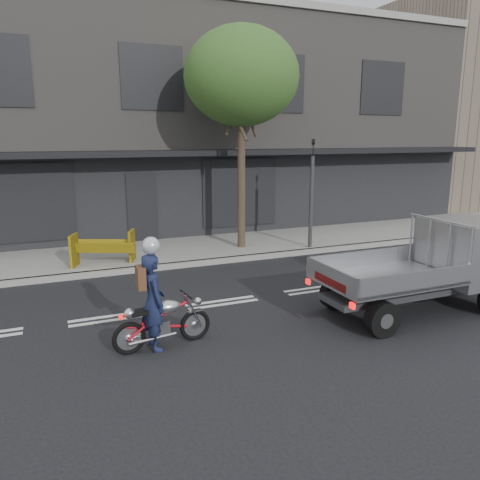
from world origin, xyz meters
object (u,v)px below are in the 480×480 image
Objects in this scene: motorcycle at (163,321)px; flatbed_ute at (453,256)px; traffic_light_pole at (311,200)px; street_tree at (241,77)px; rider at (153,302)px; construction_barrier at (105,249)px.

motorcycle is 6.22m from flatbed_ute.
street_tree is at bearing 156.97° from traffic_light_pole.
traffic_light_pole is at bearing 34.36° from motorcycle.
rider is at bearing 176.67° from flatbed_ute.
motorcycle is at bearing 176.59° from flatbed_ute.
rider is at bearing -124.64° from street_tree.
construction_barrier is at bearing -3.61° from rider.
flatbed_ute is (6.32, -0.35, 0.26)m from rider.
rider is (-6.05, -5.01, -0.81)m from traffic_light_pole.
flatbed_ute is 8.59m from construction_barrier.
rider is at bearing -140.37° from traffic_light_pole.
motorcycle is (-5.90, -5.01, -1.18)m from traffic_light_pole.
street_tree is 4.09× the size of construction_barrier.
street_tree is 3.81× the size of motorcycle.
traffic_light_pole reaches higher than construction_barrier.
traffic_light_pole reaches higher than rider.
motorcycle is at bearing -95.96° from rider.
rider is 6.34m from flatbed_ute.
rider is 0.40× the size of flatbed_ute.
rider reaches higher than motorcycle.
construction_barrier is (-6.54, 5.54, -0.49)m from flatbed_ute.
construction_barrier is at bearing 139.56° from flatbed_ute.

